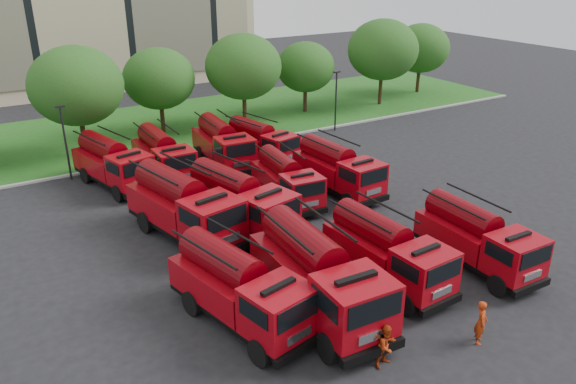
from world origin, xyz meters
The scene contains 29 objects.
ground centered at (0.00, 0.00, 0.00)m, with size 140.00×140.00×0.00m, color black.
lawn centered at (0.00, 26.00, 0.06)m, with size 70.00×16.00×0.12m, color #194712.
curb centered at (0.00, 17.90, 0.07)m, with size 70.00×0.30×0.14m, color gray.
tree_2 centered at (-8.00, 21.50, 5.35)m, with size 6.72×6.72×8.22m.
tree_3 centered at (-1.00, 24.00, 4.68)m, with size 5.88×5.88×7.19m.
tree_4 centered at (6.00, 22.50, 5.22)m, with size 6.55×6.55×8.01m.
tree_5 centered at (13.00, 23.50, 4.35)m, with size 5.46×5.46×6.68m.
tree_6 centered at (21.00, 22.00, 5.49)m, with size 6.89×6.89×8.42m.
tree_7 centered at (28.00, 24.00, 4.82)m, with size 6.05×6.05×7.39m.
lamp_post_0 centered at (-10.00, 17.20, 2.90)m, with size 0.60×0.25×5.11m.
lamp_post_1 centered at (12.00, 17.20, 2.90)m, with size 0.60×0.25×5.11m.
fire_truck_0 centered at (-7.46, -3.06, 1.63)m, with size 3.84×7.47×3.24m.
fire_truck_1 centered at (-4.36, -4.18, 1.82)m, with size 3.24×8.08×3.62m.
fire_truck_2 centered at (-0.28, -3.75, 1.57)m, with size 2.80×6.98×3.13m.
fire_truck_3 centered at (4.38, -4.95, 1.52)m, with size 2.60×6.72×3.03m.
fire_truck_4 centered at (-6.53, 5.25, 1.80)m, with size 4.22×8.23×3.57m.
fire_truck_5 centered at (-3.66, 4.55, 1.70)m, with size 4.09×7.81×3.39m.
fire_truck_6 centered at (0.55, 6.43, 1.45)m, with size 2.78×6.50×2.88m.
fire_truck_7 centered at (4.11, 6.07, 1.58)m, with size 2.86×7.02×3.13m.
fire_truck_8 centered at (-7.77, 14.56, 1.59)m, with size 3.91×7.29×3.16m.
fire_truck_9 centered at (-4.46, 14.22, 1.58)m, with size 2.59×6.93×3.15m.
fire_truck_10 centered at (0.04, 14.35, 1.61)m, with size 2.97×7.16×3.19m.
fire_truck_11 centered at (2.78, 13.76, 1.46)m, with size 3.52×6.69×2.90m.
firefighter_0 centered at (-0.05, -9.15, 0.00)m, with size 0.68×0.50×1.87m, color #9B2B0B.
firefighter_1 centered at (-4.05, -8.26, 0.00)m, with size 0.84×0.46×1.73m, color #9B2B0B.
firefighter_2 centered at (6.54, -4.38, 0.00)m, with size 0.86×0.49×1.47m, color #9B2B0B.
firefighter_3 centered at (4.92, -5.95, 0.00)m, with size 1.24×0.64×1.91m, color black.
firefighter_4 centered at (-4.54, 2.71, 0.00)m, with size 0.81×0.53×1.66m, color black.
firefighter_5 centered at (5.53, 6.68, 0.00)m, with size 1.48×0.64×1.60m, color black.
Camera 1 is at (-15.87, -20.64, 14.14)m, focal length 35.00 mm.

